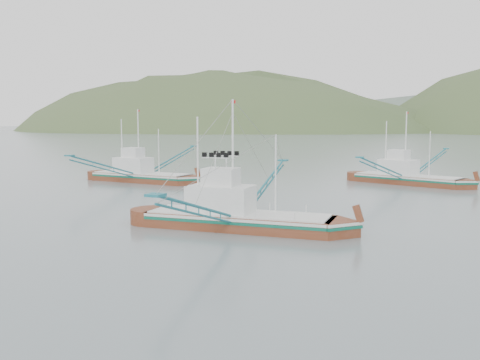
% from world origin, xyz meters
% --- Properties ---
extents(ground, '(1200.00, 1200.00, 0.00)m').
position_xyz_m(ground, '(0.00, 0.00, 0.00)').
color(ground, slate).
rests_on(ground, ground).
extents(main_boat, '(14.48, 25.76, 10.44)m').
position_xyz_m(main_boat, '(1.48, 1.84, 1.49)').
color(main_boat, '#652C15').
rests_on(main_boat, ground).
extents(bg_boat_right, '(14.06, 23.93, 9.98)m').
position_xyz_m(bg_boat_right, '(9.95, 36.61, 1.93)').
color(bg_boat_right, '#652C15').
rests_on(bg_boat_right, ground).
extents(bg_boat_left, '(14.31, 25.51, 10.33)m').
position_xyz_m(bg_boat_left, '(-22.86, 25.08, 1.42)').
color(bg_boat_left, '#652C15').
rests_on(bg_boat_left, ground).
extents(headland_left, '(448.00, 308.00, 210.00)m').
position_xyz_m(headland_left, '(-180.00, 360.00, 0.00)').
color(headland_left, '#42562C').
rests_on(headland_left, ground).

